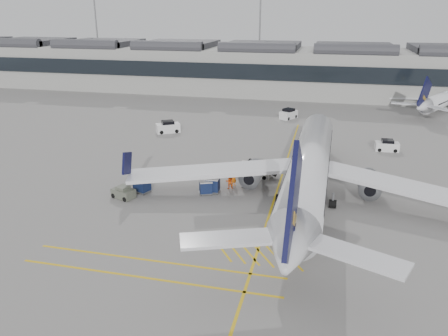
% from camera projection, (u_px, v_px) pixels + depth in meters
% --- Properties ---
extents(ground, '(220.00, 220.00, 0.00)m').
position_uv_depth(ground, '(175.00, 210.00, 46.53)').
color(ground, gray).
rests_on(ground, ground).
extents(terminal, '(200.00, 20.45, 12.40)m').
position_uv_depth(terminal, '(270.00, 68.00, 110.18)').
color(terminal, '#9E9E99').
rests_on(terminal, ground).
extents(light_masts, '(113.00, 0.60, 25.45)m').
position_uv_depth(light_masts, '(272.00, 31.00, 120.56)').
color(light_masts, slate).
rests_on(light_masts, ground).
extents(apron_markings, '(0.25, 60.00, 0.01)m').
position_uv_depth(apron_markings, '(279.00, 184.00, 53.47)').
color(apron_markings, gold).
rests_on(apron_markings, ground).
extents(airliner_main, '(41.39, 45.22, 12.02)m').
position_uv_depth(airliner_main, '(309.00, 168.00, 48.31)').
color(airliner_main, silver).
rests_on(airliner_main, ground).
extents(airliner_far, '(26.24, 28.94, 8.58)m').
position_uv_depth(airliner_far, '(446.00, 99.00, 91.46)').
color(airliner_far, silver).
rests_on(airliner_far, ground).
extents(belt_loader, '(5.32, 2.14, 2.14)m').
position_uv_depth(belt_loader, '(253.00, 171.00, 55.74)').
color(belt_loader, silver).
rests_on(belt_loader, ground).
extents(baggage_cart_a, '(1.80, 1.63, 1.58)m').
position_uv_depth(baggage_cart_a, '(247.00, 179.00, 52.48)').
color(baggage_cart_a, gray).
rests_on(baggage_cart_a, ground).
extents(baggage_cart_b, '(1.90, 1.76, 1.60)m').
position_uv_depth(baggage_cart_b, '(206.00, 187.00, 50.21)').
color(baggage_cart_b, gray).
rests_on(baggage_cart_b, ground).
extents(baggage_cart_c, '(1.74, 1.45, 1.78)m').
position_uv_depth(baggage_cart_c, '(212.00, 185.00, 50.65)').
color(baggage_cart_c, gray).
rests_on(baggage_cart_c, ground).
extents(baggage_cart_d, '(2.18, 2.00, 1.86)m').
position_uv_depth(baggage_cart_d, '(142.00, 184.00, 50.66)').
color(baggage_cart_d, gray).
rests_on(baggage_cart_d, ground).
extents(ramp_agent_a, '(0.78, 0.80, 1.84)m').
position_uv_depth(ramp_agent_a, '(234.00, 179.00, 52.54)').
color(ramp_agent_a, orange).
rests_on(ramp_agent_a, ground).
extents(ramp_agent_b, '(1.08, 0.96, 1.85)m').
position_uv_depth(ramp_agent_b, '(229.00, 181.00, 51.70)').
color(ramp_agent_b, '#DF4A0B').
rests_on(ramp_agent_b, ground).
extents(pushback_tug, '(2.90, 2.31, 1.42)m').
position_uv_depth(pushback_tug, '(123.00, 193.00, 49.23)').
color(pushback_tug, '#595D4F').
rests_on(pushback_tug, ground).
extents(safety_cone_nose, '(0.32, 0.32, 0.45)m').
position_uv_depth(safety_cone_nose, '(303.00, 158.00, 62.18)').
color(safety_cone_nose, '#F24C0A').
rests_on(safety_cone_nose, ground).
extents(safety_cone_engine, '(0.39, 0.39, 0.54)m').
position_uv_depth(safety_cone_engine, '(292.00, 187.00, 51.67)').
color(safety_cone_engine, '#F24C0A').
rests_on(safety_cone_engine, ground).
extents(service_van_left, '(4.43, 3.79, 2.05)m').
position_uv_depth(service_van_left, '(168.00, 127.00, 75.58)').
color(service_van_left, silver).
rests_on(service_van_left, ground).
extents(service_van_mid, '(3.49, 4.25, 1.96)m').
position_uv_depth(service_van_mid, '(289.00, 114.00, 85.29)').
color(service_van_mid, silver).
rests_on(service_van_mid, ground).
extents(service_van_right, '(3.47, 1.87, 1.74)m').
position_uv_depth(service_van_right, '(387.00, 146.00, 65.72)').
color(service_van_right, silver).
rests_on(service_van_right, ground).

